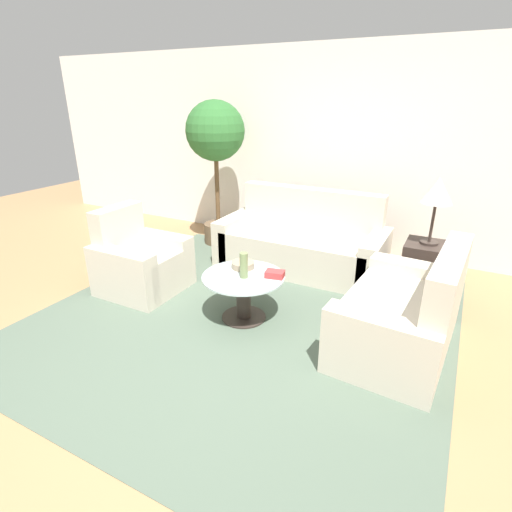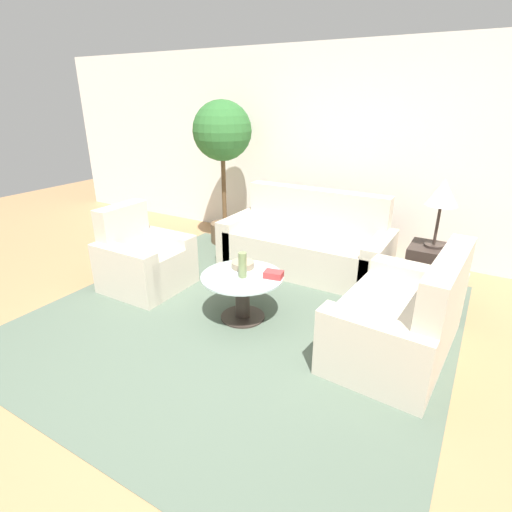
% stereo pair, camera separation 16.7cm
% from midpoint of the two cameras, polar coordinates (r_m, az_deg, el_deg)
% --- Properties ---
extents(ground_plane, '(14.00, 14.00, 0.00)m').
position_cam_midpoint_polar(ground_plane, '(3.36, -5.88, -14.27)').
color(ground_plane, '#9E754C').
extents(wall_back, '(10.00, 0.06, 2.60)m').
position_cam_midpoint_polar(wall_back, '(5.49, 13.11, 14.32)').
color(wall_back, white).
rests_on(wall_back, ground_plane).
extents(rug, '(3.70, 3.68, 0.01)m').
position_cam_midpoint_polar(rug, '(3.87, -0.65, -8.73)').
color(rug, '#4C5B4C').
rests_on(rug, ground_plane).
extents(sofa_main, '(1.98, 0.86, 0.93)m').
position_cam_midpoint_polar(sofa_main, '(4.90, 8.21, 1.61)').
color(sofa_main, beige).
rests_on(sofa_main, ground_plane).
extents(armchair, '(0.79, 0.80, 0.89)m').
position_cam_midpoint_polar(armchair, '(4.51, -14.91, -0.83)').
color(armchair, beige).
rests_on(armchair, ground_plane).
extents(loveseat, '(0.91, 1.39, 0.91)m').
position_cam_midpoint_polar(loveseat, '(3.49, 21.86, -8.75)').
color(loveseat, beige).
rests_on(loveseat, ground_plane).
extents(coffee_table, '(0.76, 0.76, 0.44)m').
position_cam_midpoint_polar(coffee_table, '(3.74, -0.67, -5.01)').
color(coffee_table, '#332823').
rests_on(coffee_table, ground_plane).
extents(side_table, '(0.44, 0.44, 0.56)m').
position_cam_midpoint_polar(side_table, '(4.55, 24.43, -2.07)').
color(side_table, '#332823').
rests_on(side_table, ground_plane).
extents(table_lamp, '(0.30, 0.30, 0.69)m').
position_cam_midpoint_polar(table_lamp, '(4.31, 26.13, 7.88)').
color(table_lamp, '#332823').
rests_on(table_lamp, side_table).
extents(potted_plant, '(0.78, 0.78, 1.94)m').
position_cam_midpoint_polar(potted_plant, '(5.50, -3.92, 16.03)').
color(potted_plant, brown).
rests_on(potted_plant, ground_plane).
extents(vase, '(0.08, 0.08, 0.24)m').
position_cam_midpoint_polar(vase, '(3.59, -0.61, -1.32)').
color(vase, '#6B7A4C').
rests_on(vase, coffee_table).
extents(bowl, '(0.22, 0.22, 0.06)m').
position_cam_midpoint_polar(bowl, '(3.82, -0.66, -1.24)').
color(bowl, gray).
rests_on(bowl, coffee_table).
extents(book_stack, '(0.19, 0.15, 0.06)m').
position_cam_midpoint_polar(book_stack, '(3.62, 3.83, -2.65)').
color(book_stack, '#BC3333').
rests_on(book_stack, coffee_table).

